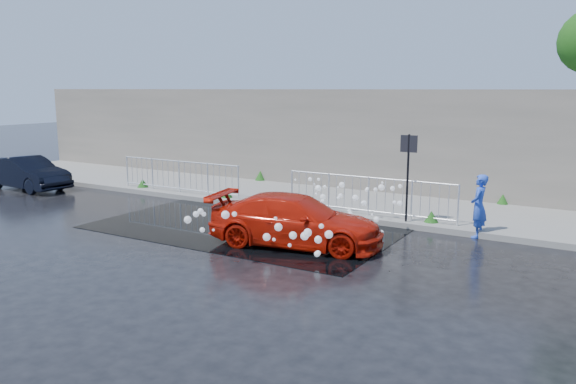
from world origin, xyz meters
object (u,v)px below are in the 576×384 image
object	(u,v)px
red_car	(296,221)
dark_car	(28,173)
sign_post	(408,164)
person	(479,206)

from	to	relation	value
red_car	dark_car	bearing A→B (deg)	72.03
dark_car	sign_post	bearing A→B (deg)	-80.33
red_car	sign_post	bearing A→B (deg)	-39.75
dark_car	person	distance (m)	15.87
sign_post	dark_car	size ratio (longest dim) A/B	0.68
sign_post	dark_car	world-z (taller)	sign_post
sign_post	red_car	bearing A→B (deg)	-118.66
red_car	person	xyz separation A→B (m)	(3.56, 2.95, 0.20)
person	sign_post	bearing A→B (deg)	-91.49
sign_post	dark_car	xyz separation A→B (m)	(-13.91, -1.57, -1.12)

